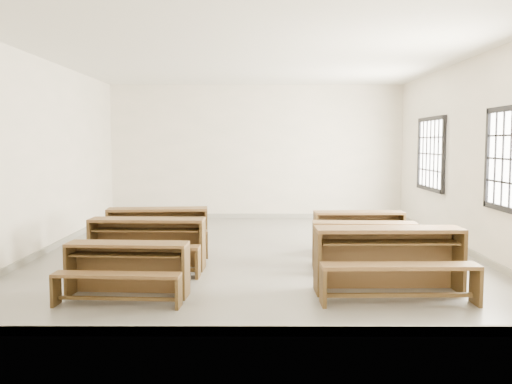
{
  "coord_description": "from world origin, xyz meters",
  "views": [
    {
      "loc": [
        0.03,
        -9.49,
        1.83
      ],
      "look_at": [
        0.0,
        0.0,
        1.0
      ],
      "focal_mm": 40.0,
      "sensor_mm": 36.0,
      "label": 1
    }
  ],
  "objects_px": {
    "desk_set_0": "(127,266)",
    "desk_set_5": "(359,228)",
    "desk_set_4": "(365,242)",
    "desk_set_2": "(158,227)",
    "desk_set_1": "(147,240)",
    "desk_set_3": "(389,256)"
  },
  "relations": [
    {
      "from": "desk_set_2",
      "to": "desk_set_5",
      "type": "bearing_deg",
      "value": -3.82
    },
    {
      "from": "desk_set_1",
      "to": "desk_set_3",
      "type": "xyz_separation_m",
      "value": [
        3.19,
        -1.28,
        0.04
      ]
    },
    {
      "from": "desk_set_0",
      "to": "desk_set_5",
      "type": "height_order",
      "value": "desk_set_5"
    },
    {
      "from": "desk_set_0",
      "to": "desk_set_2",
      "type": "height_order",
      "value": "desk_set_2"
    },
    {
      "from": "desk_set_1",
      "to": "desk_set_2",
      "type": "xyz_separation_m",
      "value": [
        -0.07,
        1.27,
        0.0
      ]
    },
    {
      "from": "desk_set_4",
      "to": "desk_set_5",
      "type": "xyz_separation_m",
      "value": [
        0.15,
        1.27,
        -0.0
      ]
    },
    {
      "from": "desk_set_4",
      "to": "desk_set_1",
      "type": "bearing_deg",
      "value": -174.71
    },
    {
      "from": "desk_set_0",
      "to": "desk_set_2",
      "type": "relative_size",
      "value": 0.86
    },
    {
      "from": "desk_set_3",
      "to": "desk_set_0",
      "type": "bearing_deg",
      "value": -177.99
    },
    {
      "from": "desk_set_0",
      "to": "desk_set_3",
      "type": "distance_m",
      "value": 3.15
    },
    {
      "from": "desk_set_1",
      "to": "desk_set_4",
      "type": "relative_size",
      "value": 1.08
    },
    {
      "from": "desk_set_4",
      "to": "desk_set_2",
      "type": "bearing_deg",
      "value": 163.4
    },
    {
      "from": "desk_set_2",
      "to": "desk_set_4",
      "type": "relative_size",
      "value": 1.12
    },
    {
      "from": "desk_set_0",
      "to": "desk_set_5",
      "type": "xyz_separation_m",
      "value": [
        3.25,
        2.82,
        0.02
      ]
    },
    {
      "from": "desk_set_3",
      "to": "desk_set_4",
      "type": "distance_m",
      "value": 1.39
    },
    {
      "from": "desk_set_3",
      "to": "desk_set_1",
      "type": "bearing_deg",
      "value": 157.1
    },
    {
      "from": "desk_set_0",
      "to": "desk_set_1",
      "type": "distance_m",
      "value": 1.45
    },
    {
      "from": "desk_set_0",
      "to": "desk_set_5",
      "type": "distance_m",
      "value": 4.31
    },
    {
      "from": "desk_set_2",
      "to": "desk_set_3",
      "type": "distance_m",
      "value": 4.13
    },
    {
      "from": "desk_set_4",
      "to": "desk_set_5",
      "type": "height_order",
      "value": "same"
    },
    {
      "from": "desk_set_3",
      "to": "desk_set_4",
      "type": "height_order",
      "value": "desk_set_3"
    },
    {
      "from": "desk_set_0",
      "to": "desk_set_4",
      "type": "height_order",
      "value": "desk_set_4"
    }
  ]
}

